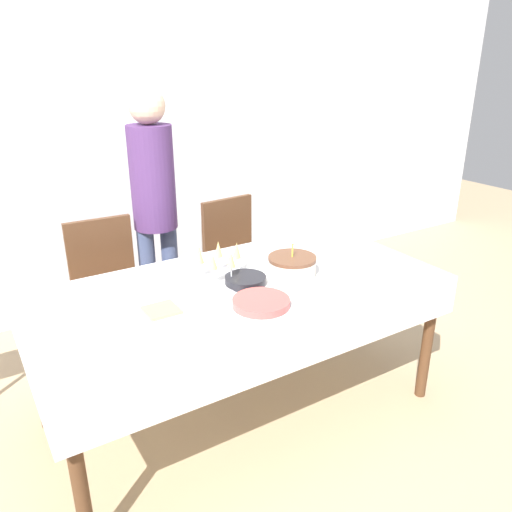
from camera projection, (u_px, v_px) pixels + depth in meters
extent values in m
plane|color=tan|center=(242.00, 409.00, 2.82)|extent=(12.00, 12.00, 0.00)
cube|color=silver|center=(124.00, 131.00, 3.66)|extent=(8.00, 0.05, 2.70)
cube|color=white|center=(240.00, 288.00, 2.54)|extent=(2.04, 1.00, 0.03)
cube|color=white|center=(241.00, 304.00, 2.58)|extent=(2.07, 1.03, 0.21)
cylinder|color=#51331E|center=(79.00, 482.00, 1.87)|extent=(0.06, 0.06, 0.74)
cylinder|color=#51331E|center=(428.00, 340.00, 2.81)|extent=(0.06, 0.06, 0.74)
cylinder|color=#51331E|center=(37.00, 367.00, 2.56)|extent=(0.06, 0.06, 0.74)
cylinder|color=#51331E|center=(328.00, 284.00, 3.50)|extent=(0.06, 0.06, 0.74)
cube|color=#51331E|center=(114.00, 309.00, 3.03)|extent=(0.44, 0.44, 0.04)
cube|color=#51331E|center=(101.00, 258.00, 3.09)|extent=(0.40, 0.05, 0.50)
cylinder|color=#51331E|center=(155.00, 347.00, 3.05)|extent=(0.04, 0.04, 0.41)
cylinder|color=#51331E|center=(95.00, 363.00, 2.89)|extent=(0.04, 0.04, 0.41)
cylinder|color=#51331E|center=(137.00, 322.00, 3.34)|extent=(0.04, 0.04, 0.41)
cylinder|color=#51331E|center=(82.00, 335.00, 3.18)|extent=(0.04, 0.04, 0.41)
cube|color=#51331E|center=(244.00, 277.00, 3.48)|extent=(0.46, 0.46, 0.04)
cube|color=#51331E|center=(228.00, 233.00, 3.52)|extent=(0.40, 0.07, 0.50)
cylinder|color=#51331E|center=(280.00, 308.00, 3.53)|extent=(0.04, 0.04, 0.41)
cylinder|color=#51331E|center=(238.00, 323.00, 3.33)|extent=(0.04, 0.04, 0.41)
cylinder|color=#51331E|center=(249.00, 290.00, 3.80)|extent=(0.04, 0.04, 0.41)
cylinder|color=#51331E|center=(209.00, 303.00, 3.60)|extent=(0.04, 0.04, 0.41)
cylinder|color=silver|center=(292.00, 267.00, 2.64)|extent=(0.25, 0.25, 0.09)
cylinder|color=brown|center=(292.00, 258.00, 2.62)|extent=(0.26, 0.26, 0.02)
cylinder|color=yellow|center=(292.00, 251.00, 2.61)|extent=(0.01, 0.01, 0.06)
sphere|color=#F9CC4C|center=(293.00, 245.00, 2.59)|extent=(0.01, 0.01, 0.01)
cylinder|color=silver|center=(219.00, 279.00, 2.61)|extent=(0.33, 0.33, 0.01)
cylinder|color=silver|center=(237.00, 273.00, 2.67)|extent=(0.05, 0.05, 0.00)
cylinder|color=silver|center=(237.00, 265.00, 2.65)|extent=(0.01, 0.01, 0.08)
cone|color=#E0CC72|center=(237.00, 250.00, 2.62)|extent=(0.04, 0.04, 0.08)
cylinder|color=silver|center=(219.00, 271.00, 2.68)|extent=(0.05, 0.05, 0.00)
cylinder|color=silver|center=(219.00, 264.00, 2.67)|extent=(0.01, 0.01, 0.08)
cone|color=#E0CC72|center=(218.00, 249.00, 2.63)|extent=(0.04, 0.04, 0.08)
cylinder|color=silver|center=(201.00, 278.00, 2.60)|extent=(0.05, 0.05, 0.00)
cylinder|color=silver|center=(200.00, 271.00, 2.58)|extent=(0.01, 0.01, 0.08)
cone|color=#E0CC72|center=(200.00, 255.00, 2.55)|extent=(0.04, 0.04, 0.08)
cylinder|color=silver|center=(214.00, 285.00, 2.52)|extent=(0.05, 0.05, 0.00)
cylinder|color=silver|center=(214.00, 277.00, 2.51)|extent=(0.01, 0.01, 0.08)
cone|color=#E0CC72|center=(213.00, 261.00, 2.48)|extent=(0.04, 0.04, 0.08)
cylinder|color=silver|center=(232.00, 283.00, 2.55)|extent=(0.05, 0.05, 0.00)
cylinder|color=silver|center=(231.00, 275.00, 2.53)|extent=(0.01, 0.01, 0.08)
cone|color=#E0CC72|center=(231.00, 259.00, 2.50)|extent=(0.04, 0.04, 0.08)
cylinder|color=#CC4C47|center=(261.00, 305.00, 2.32)|extent=(0.27, 0.27, 0.01)
cylinder|color=#CC4C47|center=(261.00, 304.00, 2.32)|extent=(0.27, 0.27, 0.01)
cylinder|color=#CC4C47|center=(261.00, 302.00, 2.32)|extent=(0.27, 0.27, 0.01)
cylinder|color=#CC4C47|center=(261.00, 301.00, 2.32)|extent=(0.27, 0.27, 0.01)
cylinder|color=#CC4C47|center=(261.00, 300.00, 2.31)|extent=(0.27, 0.27, 0.01)
cylinder|color=black|center=(245.00, 283.00, 2.55)|extent=(0.21, 0.21, 0.01)
cylinder|color=black|center=(245.00, 282.00, 2.55)|extent=(0.21, 0.21, 0.01)
cylinder|color=black|center=(245.00, 281.00, 2.55)|extent=(0.21, 0.21, 0.01)
cylinder|color=black|center=(245.00, 279.00, 2.55)|extent=(0.21, 0.21, 0.01)
cylinder|color=black|center=(245.00, 278.00, 2.54)|extent=(0.21, 0.21, 0.01)
cylinder|color=black|center=(245.00, 277.00, 2.54)|extent=(0.21, 0.21, 0.01)
cube|color=silver|center=(325.00, 287.00, 2.52)|extent=(0.28, 0.15, 0.00)
cube|color=silver|center=(176.00, 329.00, 2.11)|extent=(0.17, 0.07, 0.02)
cube|color=#E0D166|center=(162.00, 310.00, 2.27)|extent=(0.15, 0.15, 0.01)
cylinder|color=#3F4C72|center=(150.00, 287.00, 3.37)|extent=(0.11, 0.11, 0.82)
cylinder|color=#3F4C72|center=(172.00, 282.00, 3.44)|extent=(0.11, 0.11, 0.82)
cylinder|color=#4C2D60|center=(152.00, 178.00, 3.13)|extent=(0.28, 0.28, 0.65)
sphere|color=#D8B293|center=(147.00, 106.00, 2.97)|extent=(0.22, 0.22, 0.22)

